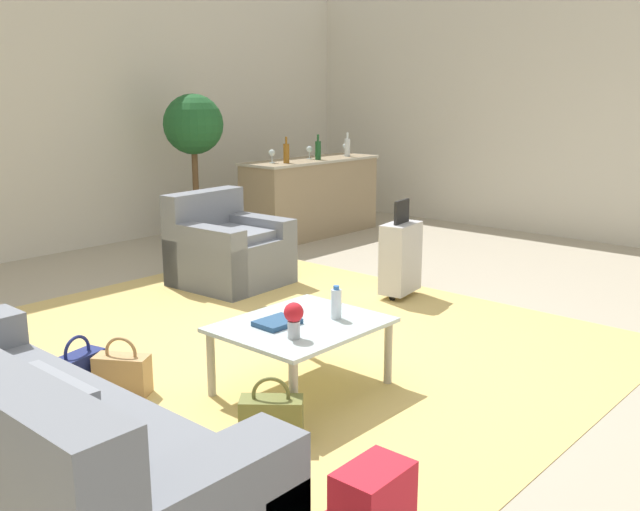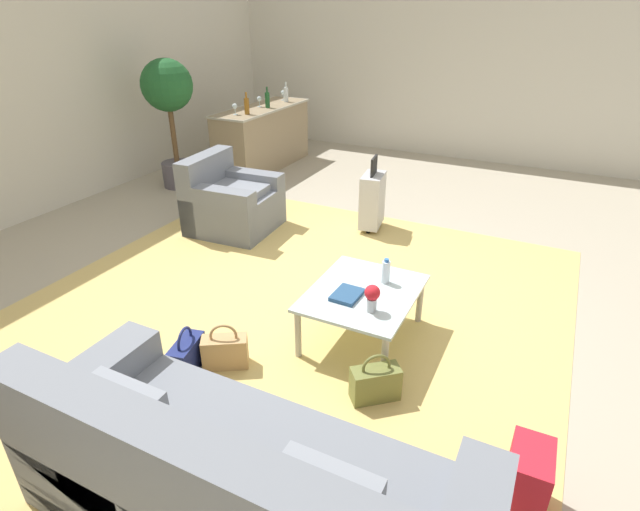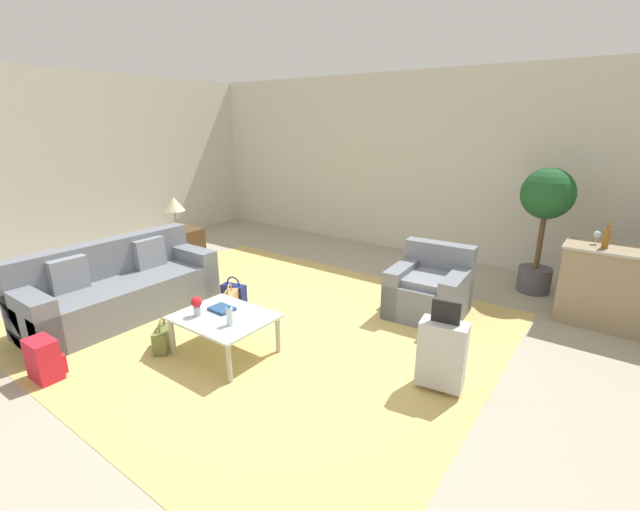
{
  "view_description": "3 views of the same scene",
  "coord_description": "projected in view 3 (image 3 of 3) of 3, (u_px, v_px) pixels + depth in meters",
  "views": [
    {
      "loc": [
        -3.31,
        -3.23,
        1.77
      ],
      "look_at": [
        -0.06,
        -0.35,
        0.75
      ],
      "focal_mm": 40.0,
      "sensor_mm": 36.0,
      "label": 1
    },
    {
      "loc": [
        -3.4,
        -1.64,
        2.35
      ],
      "look_at": [
        -0.82,
        -0.35,
        0.88
      ],
      "focal_mm": 28.0,
      "sensor_mm": 36.0,
      "label": 2
    },
    {
      "loc": [
        2.68,
        -3.08,
        2.29
      ],
      "look_at": [
        0.09,
        0.46,
        0.9
      ],
      "focal_mm": 24.0,
      "sensor_mm": 36.0,
      "label": 3
    }
  ],
  "objects": [
    {
      "name": "backpack_red",
      "position": [
        45.0,
        360.0,
        3.92
      ],
      "size": [
        0.3,
        0.25,
        0.4
      ],
      "color": "red",
      "rests_on": "ground"
    },
    {
      "name": "armchair",
      "position": [
        430.0,
        290.0,
        5.26
      ],
      "size": [
        0.92,
        0.93,
        0.84
      ],
      "color": "slate",
      "rests_on": "ground"
    },
    {
      "name": "handbag_tan",
      "position": [
        230.0,
        301.0,
        5.37
      ],
      "size": [
        0.29,
        0.35,
        0.36
      ],
      "color": "tan",
      "rests_on": "ground"
    },
    {
      "name": "water_bottle",
      "position": [
        230.0,
        316.0,
        4.07
      ],
      "size": [
        0.06,
        0.06,
        0.2
      ],
      "color": "silver",
      "rests_on": "coffee_table"
    },
    {
      "name": "wall_back",
      "position": [
        441.0,
        167.0,
        7.23
      ],
      "size": [
        10.24,
        0.12,
        3.1
      ],
      "primitive_type": "cube",
      "color": "beige",
      "rests_on": "ground"
    },
    {
      "name": "coffee_table",
      "position": [
        224.0,
        321.0,
        4.3
      ],
      "size": [
        0.94,
        0.76,
        0.42
      ],
      "color": "silver",
      "rests_on": "ground"
    },
    {
      "name": "couch",
      "position": [
        119.0,
        290.0,
        5.25
      ],
      "size": [
        0.87,
        2.26,
        0.89
      ],
      "color": "slate",
      "rests_on": "ground"
    },
    {
      "name": "flower_vase",
      "position": [
        197.0,
        304.0,
        4.26
      ],
      "size": [
        0.11,
        0.11,
        0.21
      ],
      "color": "#B2B7BC",
      "rests_on": "coffee_table"
    },
    {
      "name": "table_lamp",
      "position": [
        174.0,
        205.0,
        6.84
      ],
      "size": [
        0.33,
        0.33,
        0.53
      ],
      "color": "#ADA899",
      "rests_on": "side_table"
    },
    {
      "name": "area_rug",
      "position": [
        260.0,
        323.0,
        5.06
      ],
      "size": [
        5.2,
        4.4,
        0.01
      ],
      "primitive_type": "cube",
      "color": "tan",
      "rests_on": "ground"
    },
    {
      "name": "potted_ficus",
      "position": [
        545.0,
        210.0,
        5.67
      ],
      "size": [
        0.67,
        0.67,
        1.71
      ],
      "color": "#514C56",
      "rests_on": "ground"
    },
    {
      "name": "wine_glass_leftmost",
      "position": [
        597.0,
        235.0,
        4.89
      ],
      "size": [
        0.08,
        0.08,
        0.15
      ],
      "color": "silver",
      "rests_on": "bar_console"
    },
    {
      "name": "side_table",
      "position": [
        178.0,
        247.0,
        7.05
      ],
      "size": [
        0.63,
        0.63,
        0.6
      ],
      "primitive_type": "cube",
      "color": "#513823",
      "rests_on": "ground"
    },
    {
      "name": "handbag_navy",
      "position": [
        234.0,
        293.0,
        5.62
      ],
      "size": [
        0.34,
        0.21,
        0.36
      ],
      "color": "navy",
      "rests_on": "ground"
    },
    {
      "name": "wall_left",
      "position": [
        48.0,
        168.0,
        6.95
      ],
      "size": [
        0.12,
        8.0,
        3.1
      ],
      "primitive_type": "cube",
      "color": "beige",
      "rests_on": "ground"
    },
    {
      "name": "suitcase_silver",
      "position": [
        442.0,
        353.0,
        3.72
      ],
      "size": [
        0.43,
        0.28,
        0.85
      ],
      "color": "#B7B7BC",
      "rests_on": "ground"
    },
    {
      "name": "coffee_table_book",
      "position": [
        222.0,
        309.0,
        4.41
      ],
      "size": [
        0.25,
        0.19,
        0.03
      ],
      "primitive_type": "cube",
      "rotation": [
        0.0,
        0.0,
        -0.03
      ],
      "color": "navy",
      "rests_on": "coffee_table"
    },
    {
      "name": "wine_bottle_amber",
      "position": [
        606.0,
        238.0,
        4.73
      ],
      "size": [
        0.07,
        0.07,
        0.3
      ],
      "color": "brown",
      "rests_on": "bar_console"
    },
    {
      "name": "ground_plane",
      "position": [
        288.0,
        345.0,
        4.57
      ],
      "size": [
        12.0,
        12.0,
        0.0
      ],
      "primitive_type": "plane",
      "color": "#A89E89"
    },
    {
      "name": "handbag_olive",
      "position": [
        163.0,
        338.0,
        4.44
      ],
      "size": [
        0.31,
        0.33,
        0.36
      ],
      "color": "olive",
      "rests_on": "ground"
    }
  ]
}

